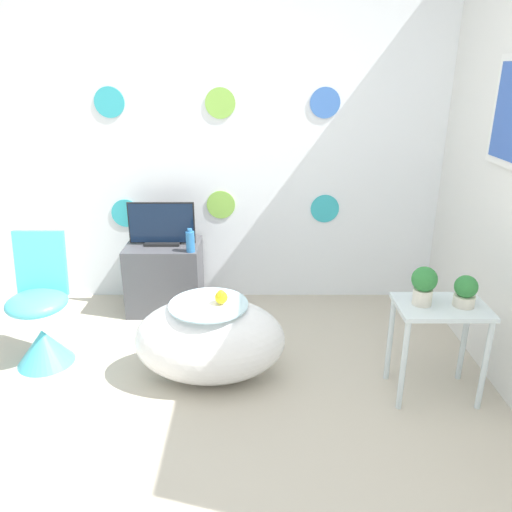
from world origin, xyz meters
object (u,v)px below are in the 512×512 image
object	(u,v)px
tv	(159,226)
bathtub	(208,340)
vase	(188,241)
potted_plant_left	(422,284)
potted_plant_right	(463,290)
chair	(39,325)

from	to	relation	value
tv	bathtub	bearing A→B (deg)	-65.67
tv	vase	bearing A→B (deg)	-34.86
potted_plant_left	potted_plant_right	size ratio (longest dim) A/B	1.24
chair	vase	size ratio (longest dim) A/B	4.83
potted_plant_left	bathtub	bearing A→B (deg)	172.83
chair	potted_plant_left	bearing A→B (deg)	-8.12
potted_plant_left	potted_plant_right	distance (m)	0.22
tv	potted_plant_right	world-z (taller)	tv
bathtub	vase	size ratio (longest dim) A/B	5.19
tv	vase	size ratio (longest dim) A/B	2.85
chair	potted_plant_right	size ratio (longest dim) A/B	4.79
bathtub	potted_plant_right	world-z (taller)	potted_plant_right
bathtub	tv	world-z (taller)	tv
vase	potted_plant_right	world-z (taller)	potted_plant_right
bathtub	potted_plant_right	xyz separation A→B (m)	(1.40, -0.17, 0.40)
chair	vase	bearing A→B (deg)	34.86
tv	potted_plant_right	xyz separation A→B (m)	(1.83, -1.11, -0.02)
tv	potted_plant_left	bearing A→B (deg)	-34.21
chair	tv	size ratio (longest dim) A/B	1.70
vase	potted_plant_right	bearing A→B (deg)	-30.77
bathtub	potted_plant_left	world-z (taller)	potted_plant_left
bathtub	vase	bearing A→B (deg)	104.10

